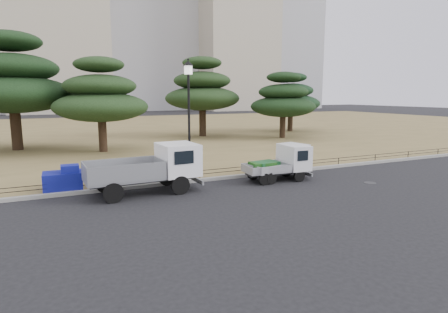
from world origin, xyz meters
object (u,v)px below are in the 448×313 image
street_lamp (189,100)px  tarp_pile (63,179)px  truck_kei_front (282,163)px  truck_large (150,167)px  truck_kei_rear (282,162)px

street_lamp → tarp_pile: 6.82m
street_lamp → truck_kei_front: bearing=-21.7°
truck_large → street_lamp: street_lamp is taller
truck_kei_rear → street_lamp: size_ratio=0.61×
truck_kei_rear → tarp_pile: truck_kei_rear is taller
truck_kei_front → street_lamp: 5.64m
truck_large → tarp_pile: (-3.52, 1.75, -0.60)m
truck_kei_rear → truck_large: bearing=169.0°
truck_large → truck_kei_rear: 6.89m
truck_kei_front → tarp_pile: truck_kei_front is taller
truck_kei_front → street_lamp: street_lamp is taller
truck_kei_front → tarp_pile: size_ratio=2.06×
tarp_pile → truck_kei_rear: bearing=-9.8°
truck_large → truck_kei_rear: truck_large is taller
truck_kei_rear → street_lamp: (-4.55, 1.38, 3.19)m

